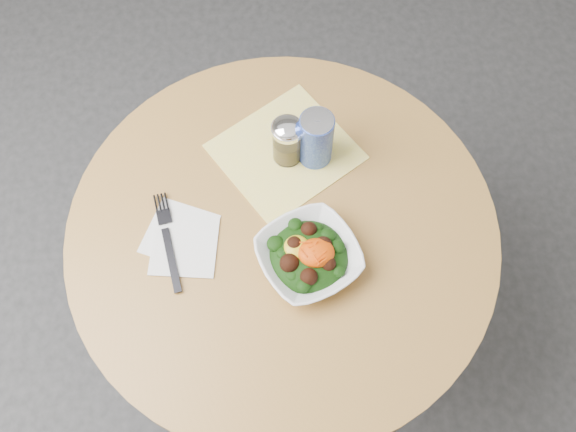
% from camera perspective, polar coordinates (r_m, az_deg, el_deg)
% --- Properties ---
extents(ground, '(6.00, 6.00, 0.00)m').
position_cam_1_polar(ground, '(2.03, -0.33, -9.96)').
color(ground, '#2C2C2E').
rests_on(ground, ground).
extents(table, '(0.90, 0.90, 0.75)m').
position_cam_1_polar(table, '(1.51, -0.44, -4.24)').
color(table, black).
rests_on(table, ground).
extents(cloth_napkin, '(0.36, 0.36, 0.00)m').
position_cam_1_polar(cloth_napkin, '(1.41, -0.23, 5.74)').
color(cloth_napkin, yellow).
rests_on(cloth_napkin, table).
extents(paper_napkins, '(0.18, 0.20, 0.00)m').
position_cam_1_polar(paper_napkins, '(1.33, -9.41, -2.11)').
color(paper_napkins, white).
rests_on(paper_napkins, table).
extents(salad_bowl, '(0.26, 0.26, 0.07)m').
position_cam_1_polar(salad_bowl, '(1.27, 1.86, -3.57)').
color(salad_bowl, white).
rests_on(salad_bowl, table).
extents(fork, '(0.05, 0.23, 0.00)m').
position_cam_1_polar(fork, '(1.34, -10.65, -1.94)').
color(fork, black).
rests_on(fork, table).
extents(spice_shaker, '(0.07, 0.07, 0.12)m').
position_cam_1_polar(spice_shaker, '(1.36, -0.06, 6.69)').
color(spice_shaker, silver).
rests_on(spice_shaker, table).
extents(beverage_can, '(0.07, 0.07, 0.14)m').
position_cam_1_polar(beverage_can, '(1.35, 2.49, 6.86)').
color(beverage_can, '#0D1F97').
rests_on(beverage_can, table).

